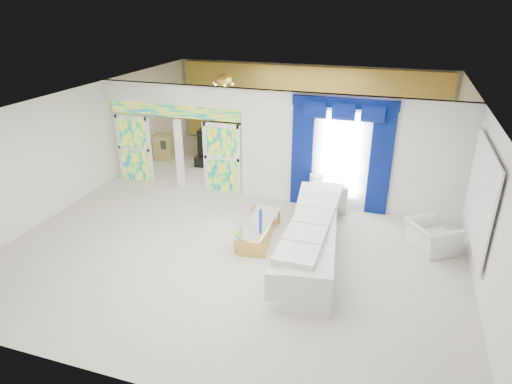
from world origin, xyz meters
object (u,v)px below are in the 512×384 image
(coffee_table, at_px, (258,230))
(console_table, at_px, (327,203))
(grand_piano, at_px, (227,138))
(white_sofa, at_px, (314,237))
(armchair, at_px, (431,236))

(coffee_table, distance_m, console_table, 2.37)
(console_table, bearing_deg, coffee_table, -121.74)
(console_table, bearing_deg, grand_piano, 139.32)
(white_sofa, bearing_deg, armchair, 14.34)
(console_table, height_order, armchair, armchair)
(coffee_table, bearing_deg, grand_piano, 117.85)
(console_table, xyz_separation_m, armchair, (2.55, -1.33, 0.14))
(coffee_table, bearing_deg, white_sofa, -12.53)
(white_sofa, distance_m, armchair, 2.64)
(white_sofa, xyz_separation_m, armchair, (2.45, 0.99, -0.08))
(console_table, bearing_deg, armchair, -27.54)
(grand_piano, bearing_deg, coffee_table, -67.54)
(grand_piano, bearing_deg, armchair, -41.61)
(coffee_table, bearing_deg, armchair, 10.24)
(white_sofa, xyz_separation_m, console_table, (-0.10, 2.32, -0.22))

